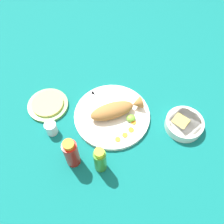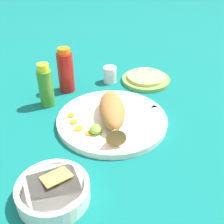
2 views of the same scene
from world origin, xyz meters
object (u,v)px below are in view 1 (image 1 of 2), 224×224
object	(u,v)px
main_plate	(112,116)
fried_fish	(115,110)
salt_cup	(51,129)
fork_far	(107,98)
hot_sauce_bottle_red	(71,153)
hot_sauce_bottle_green	(100,160)
guacamole_bowl	(184,124)
fork_near	(98,103)
tortilla_plate	(48,105)

from	to	relation	value
main_plate	fried_fish	bearing A→B (deg)	-176.11
fried_fish	salt_cup	size ratio (longest dim) A/B	3.91
fork_far	salt_cup	world-z (taller)	salt_cup
fried_fish	hot_sauce_bottle_red	bearing A→B (deg)	32.79
main_plate	hot_sauce_bottle_green	xyz separation A→B (m)	(0.10, 0.21, 0.06)
hot_sauce_bottle_red	hot_sauce_bottle_green	bearing A→B (deg)	151.80
fried_fish	main_plate	bearing A→B (deg)	0.00
main_plate	guacamole_bowl	xyz separation A→B (m)	(-0.28, 0.13, 0.02)
main_plate	salt_cup	bearing A→B (deg)	1.11
main_plate	fork_near	xyz separation A→B (m)	(0.05, -0.07, 0.01)
hot_sauce_bottle_red	hot_sauce_bottle_green	size ratio (longest dim) A/B	1.09
fried_fish	fork_near	world-z (taller)	fried_fish
main_plate	hot_sauce_bottle_green	size ratio (longest dim) A/B	2.26
hot_sauce_bottle_red	salt_cup	size ratio (longest dim) A/B	2.64
main_plate	tortilla_plate	world-z (taller)	main_plate
fried_fish	hot_sauce_bottle_green	bearing A→B (deg)	57.02
hot_sauce_bottle_green	guacamole_bowl	distance (m)	0.40
main_plate	hot_sauce_bottle_green	bearing A→B (deg)	63.81
main_plate	fried_fish	distance (m)	0.04
salt_cup	tortilla_plate	bearing A→B (deg)	-90.00
fork_near	fork_far	distance (m)	0.05
main_plate	fried_fish	world-z (taller)	fried_fish
salt_cup	guacamole_bowl	distance (m)	0.56
salt_cup	hot_sauce_bottle_red	bearing A→B (deg)	112.29
salt_cup	guacamole_bowl	bearing A→B (deg)	167.15
tortilla_plate	fork_near	bearing A→B (deg)	164.81
salt_cup	fried_fish	bearing A→B (deg)	-178.75
hot_sauce_bottle_red	fork_near	bearing A→B (deg)	-124.00
salt_cup	fork_far	bearing A→B (deg)	-160.82
fried_fish	tortilla_plate	bearing A→B (deg)	-29.07
fork_near	guacamole_bowl	size ratio (longest dim) A/B	1.15
fork_far	hot_sauce_bottle_green	size ratio (longest dim) A/B	1.00
hot_sauce_bottle_red	salt_cup	xyz separation A→B (m)	(0.06, -0.15, -0.05)
main_plate	salt_cup	world-z (taller)	salt_cup
hot_sauce_bottle_red	main_plate	bearing A→B (deg)	-141.61
hot_sauce_bottle_green	fried_fish	bearing A→B (deg)	-119.09
tortilla_plate	fried_fish	bearing A→B (deg)	154.82
main_plate	fork_near	bearing A→B (deg)	-58.16
hot_sauce_bottle_green	salt_cup	distance (m)	0.27
main_plate	fork_far	bearing A→B (deg)	-91.31
guacamole_bowl	tortilla_plate	size ratio (longest dim) A/B	0.88
main_plate	fork_far	size ratio (longest dim) A/B	2.26
main_plate	fork_far	xyz separation A→B (m)	(-0.00, -0.09, 0.01)
main_plate	hot_sauce_bottle_red	world-z (taller)	hot_sauce_bottle_red
fork_near	fried_fish	bearing A→B (deg)	-152.81
main_plate	fork_near	size ratio (longest dim) A/B	1.81
fork_near	guacamole_bowl	world-z (taller)	guacamole_bowl
fork_far	tortilla_plate	bearing A→B (deg)	32.46
fried_fish	guacamole_bowl	xyz separation A→B (m)	(-0.27, 0.13, -0.02)
main_plate	guacamole_bowl	world-z (taller)	guacamole_bowl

